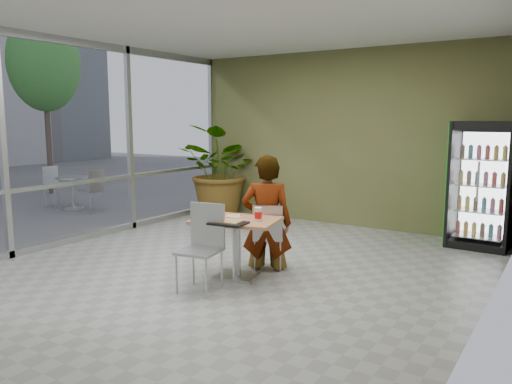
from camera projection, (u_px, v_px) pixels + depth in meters
ground at (229, 271)px, 6.48m from camera, size 7.00×7.00×0.00m
room_envelope at (228, 148)px, 6.24m from camera, size 6.00×7.00×3.20m
storefront_frame at (74, 142)px, 7.86m from camera, size 0.10×7.00×3.20m
dining_table at (236, 236)px, 6.14m from camera, size 1.14×0.91×0.75m
chair_far at (268, 232)px, 6.49m from camera, size 0.52×0.52×0.87m
chair_near at (203, 240)px, 5.75m from camera, size 0.51×0.52×1.00m
seated_woman at (267, 224)px, 6.52m from camera, size 0.79×0.69×1.81m
pizza_plate at (235, 215)px, 6.23m from camera, size 0.29×0.27×0.03m
soda_cup at (258, 214)px, 5.97m from camera, size 0.09×0.09×0.16m
napkin_stack at (209, 218)px, 6.13m from camera, size 0.14×0.14×0.02m
cafeteria_tray at (228, 223)px, 5.79m from camera, size 0.45×0.35×0.02m
beverage_fridge at (481, 185)px, 7.58m from camera, size 0.90×0.70×1.93m
potted_plant at (222, 170)px, 10.17m from camera, size 1.99×1.84×1.85m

